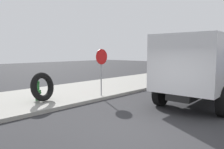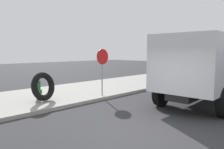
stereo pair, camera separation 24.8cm
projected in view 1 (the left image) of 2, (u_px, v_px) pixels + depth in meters
The scene contains 6 objects.
ground_plane at pixel (146, 134), 6.24m from camera, with size 80.00×80.00×0.00m, color #2D2D30.
sidewalk_curb at pixel (34, 98), 10.63m from camera, with size 36.00×5.00×0.15m, color #99968E.
fire_hydrant at pixel (37, 90), 9.87m from camera, with size 0.23×0.52×0.91m.
loose_tire at pixel (43, 87), 9.59m from camera, with size 1.29×1.29×0.27m, color black.
stop_sign at pixel (101, 63), 10.81m from camera, with size 0.76×0.08×2.32m.
dump_truck_gray at pixel (207, 67), 10.20m from camera, with size 7.11×3.06×3.00m.
Camera 1 is at (-5.09, -3.37, 2.35)m, focal length 35.04 mm.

